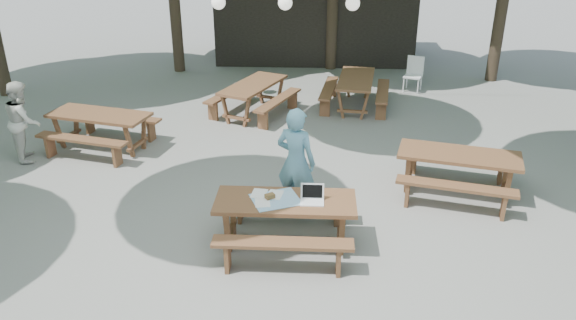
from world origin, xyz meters
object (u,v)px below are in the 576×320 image
at_px(main_picnic_table, 285,222).
at_px(woman, 296,162).
at_px(second_person, 23,121).
at_px(plastic_chair, 413,81).
at_px(picnic_table_nw, 101,130).

height_order(main_picnic_table, woman, woman).
relative_size(main_picnic_table, second_person, 1.29).
bearing_deg(woman, main_picnic_table, 106.92).
bearing_deg(plastic_chair, woman, -92.58).
xyz_separation_m(woman, second_person, (-5.29, 1.82, -0.11)).
bearing_deg(picnic_table_nw, woman, -16.64).
bearing_deg(second_person, picnic_table_nw, -91.21).
xyz_separation_m(second_person, plastic_chair, (8.13, 4.76, -0.52)).
distance_m(main_picnic_table, plastic_chair, 8.12).
relative_size(main_picnic_table, woman, 1.13).
bearing_deg(plastic_chair, picnic_table_nw, -127.75).
height_order(main_picnic_table, picnic_table_nw, same).
bearing_deg(main_picnic_table, plastic_chair, 68.73).
distance_m(main_picnic_table, second_person, 5.91).
xyz_separation_m(picnic_table_nw, second_person, (-1.26, -0.55, 0.39)).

